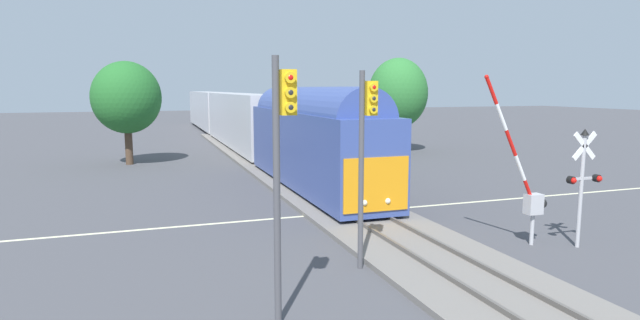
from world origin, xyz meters
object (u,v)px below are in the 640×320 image
(traffic_signal_near_left, at_px, (282,149))
(commuter_train, at_px, (239,117))
(crossing_signal_mast, at_px, (583,176))
(traffic_signal_far_side, at_px, (374,118))
(oak_behind_train, at_px, (126,98))
(traffic_signal_median, at_px, (366,138))
(oak_far_right, at_px, (398,93))
(crossing_gate_near, at_px, (529,191))

(traffic_signal_near_left, bearing_deg, commuter_train, 81.35)
(crossing_signal_mast, bearing_deg, traffic_signal_near_left, -168.20)
(traffic_signal_far_side, bearing_deg, oak_behind_train, 147.81)
(traffic_signal_median, distance_m, traffic_signal_near_left, 4.30)
(traffic_signal_near_left, xyz_separation_m, oak_behind_train, (-3.89, 28.05, 0.66))
(oak_far_right, bearing_deg, commuter_train, 145.56)
(crossing_signal_mast, distance_m, traffic_signal_far_side, 16.46)
(crossing_signal_mast, distance_m, oak_far_right, 27.23)
(crossing_gate_near, bearing_deg, oak_behind_train, 118.23)
(crossing_gate_near, distance_m, oak_far_right, 26.98)
(commuter_train, distance_m, traffic_signal_far_side, 18.94)
(traffic_signal_median, xyz_separation_m, oak_behind_train, (-7.16, 25.26, 0.79))
(crossing_gate_near, xyz_separation_m, crossing_signal_mast, (1.52, -0.76, 0.56))
(crossing_signal_mast, relative_size, oak_behind_train, 0.56)
(crossing_signal_mast, height_order, traffic_signal_median, traffic_signal_median)
(crossing_signal_mast, relative_size, traffic_signal_near_left, 0.67)
(crossing_gate_near, bearing_deg, crossing_signal_mast, -26.63)
(crossing_signal_mast, height_order, traffic_signal_far_side, traffic_signal_far_side)
(traffic_signal_median, relative_size, oak_behind_train, 0.81)
(oak_behind_train, bearing_deg, commuter_train, 42.96)
(commuter_train, height_order, crossing_signal_mast, commuter_train)
(traffic_signal_far_side, distance_m, oak_far_right, 12.06)
(crossing_gate_near, xyz_separation_m, traffic_signal_median, (-6.25, -0.28, 2.03))
(traffic_signal_median, xyz_separation_m, oak_far_right, (14.45, 25.80, 1.02))
(commuter_train, xyz_separation_m, traffic_signal_far_side, (5.30, -18.16, 0.84))
(commuter_train, height_order, oak_far_right, oak_far_right)
(crossing_gate_near, bearing_deg, commuter_train, 96.59)
(commuter_train, relative_size, crossing_signal_mast, 15.61)
(crossing_gate_near, relative_size, oak_far_right, 0.73)
(crossing_signal_mast, distance_m, oak_behind_train, 29.84)
(traffic_signal_median, bearing_deg, traffic_signal_near_left, -139.55)
(crossing_signal_mast, distance_m, traffic_signal_near_left, 11.39)
(traffic_signal_near_left, distance_m, oak_far_right, 33.65)
(oak_far_right, bearing_deg, crossing_signal_mast, -104.25)
(traffic_signal_far_side, height_order, traffic_signal_near_left, traffic_signal_near_left)
(traffic_signal_median, relative_size, oak_far_right, 0.74)
(oak_behind_train, bearing_deg, crossing_signal_mast, -59.88)
(traffic_signal_far_side, bearing_deg, crossing_gate_near, -95.09)
(traffic_signal_far_side, xyz_separation_m, oak_behind_train, (-14.80, 9.32, 1.18))
(commuter_train, xyz_separation_m, traffic_signal_median, (-2.34, -34.10, 1.23))
(traffic_signal_near_left, xyz_separation_m, oak_far_right, (17.72, 28.59, 0.89))
(traffic_signal_far_side, bearing_deg, oak_far_right, 55.41)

